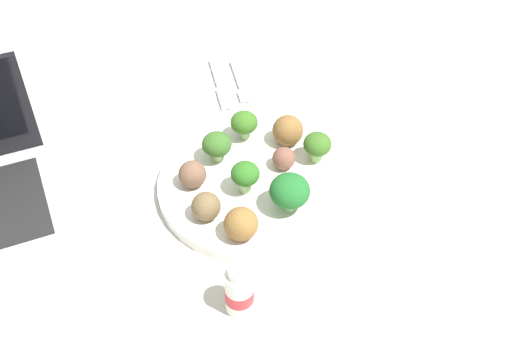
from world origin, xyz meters
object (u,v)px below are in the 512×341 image
Objects in this scene: napkin at (230,84)px; yogurt_bottle at (239,291)px; plate at (256,185)px; meatball_mid_left at (206,206)px; meatball_center at (284,158)px; fork at (241,83)px; meatball_front_right at (192,174)px; broccoli_floret_back_right at (317,145)px; broccoli_floret_far_rim at (245,175)px; meatball_far_rim at (288,130)px; meatball_mid_right at (241,224)px; broccoli_floret_mid_left at (242,123)px; knife at (220,85)px; broccoli_floret_front_left at (217,145)px; broccoli_floret_near_rim at (290,191)px.

napkin is 2.34× the size of yogurt_bottle.
yogurt_bottle is (0.19, -0.06, 0.02)m from plate.
meatball_center is at bearing 121.66° from meatball_mid_left.
fork is at bearing -174.06° from meatball_center.
meatball_front_right reaches higher than plate.
plate is 8.34× the size of meatball_center.
broccoli_floret_back_right reaches higher than fork.
broccoli_floret_far_rim is at bearing 167.67° from yogurt_bottle.
meatball_far_rim is at bearing 13.26° from fork.
broccoli_floret_back_right is 1.04× the size of meatball_mid_right.
broccoli_floret_far_rim is 0.11m from broccoli_floret_mid_left.
napkin is at bearing 177.81° from broccoli_floret_mid_left.
plate is at bearing 3.51° from knife.
meatball_mid_right is at bearing -6.55° from napkin.
broccoli_floret_front_left is at bearing -100.77° from broccoli_floret_back_right.
broccoli_floret_front_left is at bearing -19.30° from fork.
meatball_front_right is at bearing -170.61° from meatball_mid_left.
broccoli_floret_far_rim is at bearing -59.25° from meatball_center.
broccoli_floret_far_rim is 0.07m from meatball_center.
meatball_far_rim reaches higher than meatball_mid_right.
meatball_mid_right is at bearing -30.63° from meatball_far_rim.
meatball_mid_left is 0.32m from fork.
meatball_mid_right is at bearing -47.23° from broccoli_floret_back_right.
yogurt_bottle is (0.22, -0.15, -0.01)m from broccoli_floret_back_right.
meatball_front_right is 0.21m from yogurt_bottle.
meatball_far_rim is 0.27× the size of napkin.
meatball_center is (-0.08, 0.01, -0.02)m from broccoli_floret_near_rim.
yogurt_bottle is at bearing -25.27° from meatball_center.
yogurt_bottle is (0.18, -0.04, -0.01)m from broccoli_floret_far_rim.
meatball_center is (0.07, 0.05, -0.01)m from broccoli_floret_mid_left.
yogurt_bottle is (0.25, -0.01, -0.01)m from broccoli_floret_front_left.
meatball_far_rim is (-0.13, 0.14, 0.00)m from meatball_mid_left.
broccoli_floret_far_rim is 1.03× the size of broccoli_floret_front_left.
meatball_center is (-0.04, 0.06, -0.01)m from broccoli_floret_far_rim.
knife is at bearing 176.24° from meatball_mid_right.
broccoli_floret_mid_left is at bearing -2.19° from napkin.
napkin is at bearing -174.38° from broccoli_floret_near_rim.
broccoli_floret_mid_left is at bearing -9.05° from fork.
broccoli_floret_front_left is at bearing -46.63° from broccoli_floret_mid_left.
broccoli_floret_mid_left reaches higher than plate.
meatball_mid_right reaches higher than meatball_center.
broccoli_floret_far_rim is 0.27m from knife.
meatball_far_rim is at bearing 155.97° from yogurt_bottle.
meatball_front_right is (0.04, -0.04, -0.01)m from broccoli_floret_front_left.
meatball_far_rim is 0.19m from knife.
fork is at bearing 162.00° from meatball_mid_left.
broccoli_floret_mid_left is 1.00× the size of meatball_far_rim.
broccoli_floret_near_rim is 0.14m from broccoli_floret_front_left.
broccoli_floret_front_left is 0.10m from meatball_center.
broccoli_floret_near_rim is at bearing -7.50° from meatball_center.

